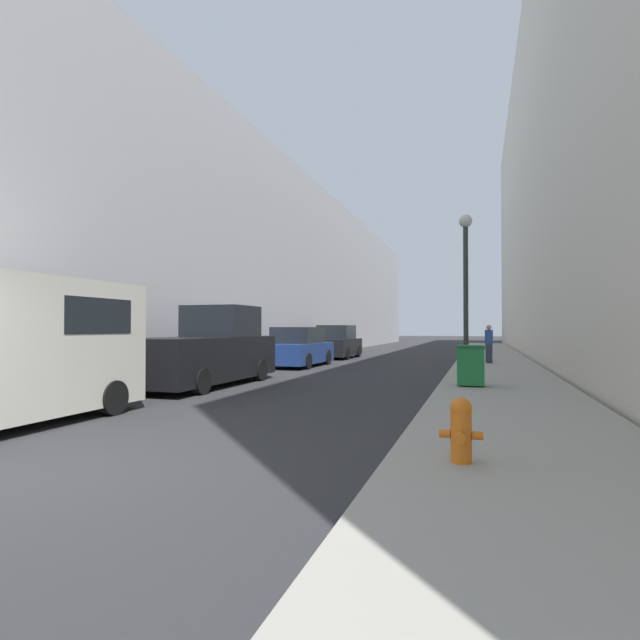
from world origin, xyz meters
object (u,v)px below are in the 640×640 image
fire_hydrant (461,428)px  parked_sedan_near (298,348)px  parked_sedan_far (337,343)px  pickup_truck (208,352)px  white_van (12,344)px  pedestrian_on_sidewalk (489,344)px  lamppost (466,280)px  trash_bin (471,365)px

fire_hydrant → parked_sedan_near: (-7.08, 13.93, 0.25)m
parked_sedan_near → parked_sedan_far: bearing=90.1°
parked_sedan_far → pickup_truck: bearing=-90.0°
white_van → pedestrian_on_sidewalk: bearing=64.4°
fire_hydrant → pickup_truck: (-7.11, 6.69, 0.44)m
lamppost → parked_sedan_far: size_ratio=1.24×
pickup_truck → parked_sedan_far: 13.22m
fire_hydrant → pedestrian_on_sidewalk: pedestrian_on_sidewalk is taller
trash_bin → white_van: 10.04m
trash_bin → pedestrian_on_sidewalk: 8.90m
lamppost → pickup_truck: 8.25m
parked_sedan_far → white_van: bearing=-90.0°
trash_bin → lamppost: bearing=93.7°
lamppost → pickup_truck: (-6.89, -3.99, -2.19)m
parked_sedan_near → pedestrian_on_sidewalk: 8.06m
lamppost → parked_sedan_near: size_ratio=1.15×
trash_bin → lamppost: size_ratio=0.20×
trash_bin → pickup_truck: pickup_truck is taller
pedestrian_on_sidewalk → white_van: bearing=-115.6°
fire_hydrant → trash_bin: trash_bin is taller
white_van → parked_sedan_near: 13.41m
white_van → pedestrian_on_sidewalk: size_ratio=2.84×
fire_hydrant → pickup_truck: 9.77m
pickup_truck → lamppost: bearing=30.1°
fire_hydrant → parked_sedan_near: 15.63m
fire_hydrant → lamppost: size_ratio=0.14×
fire_hydrant → parked_sedan_far: bearing=109.6°
lamppost → trash_bin: bearing=-86.3°
pedestrian_on_sidewalk → lamppost: bearing=-97.6°
fire_hydrant → parked_sedan_far: (-7.10, 19.91, 0.30)m
trash_bin → parked_sedan_near: parked_sedan_near is taller
parked_sedan_far → pedestrian_on_sidewalk: size_ratio=2.54×
lamppost → pedestrian_on_sidewalk: (0.77, 5.82, -2.19)m
fire_hydrant → lamppost: lamppost is taller
lamppost → fire_hydrant: bearing=-88.8°
lamppost → pickup_truck: lamppost is taller
pickup_truck → pedestrian_on_sidewalk: pickup_truck is taller
trash_bin → parked_sedan_far: bearing=119.9°
lamppost → pedestrian_on_sidewalk: size_ratio=3.15×
fire_hydrant → pedestrian_on_sidewalk: size_ratio=0.44×
lamppost → pedestrian_on_sidewalk: lamppost is taller
trash_bin → parked_sedan_far: size_ratio=0.25×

